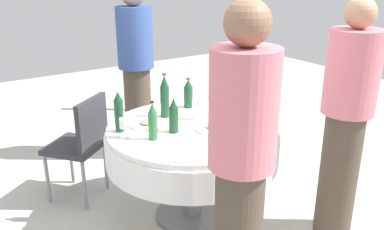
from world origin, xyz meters
TOP-DOWN VIEW (x-y plane):
  - ground_plane at (0.00, 0.00)m, footprint 10.00×10.00m
  - dining_table at (0.00, 0.00)m, footprint 1.25×1.25m
  - bottle_dark_green_outer at (0.21, 0.46)m, footprint 0.06×0.06m
  - bottle_clear_front at (-0.17, -0.36)m, footprint 0.06×0.06m
  - bottle_green_left at (-0.04, 0.34)m, footprint 0.06×0.06m
  - bottle_dark_green_mid at (-0.01, 0.16)m, footprint 0.07×0.07m
  - bottle_dark_green_inner at (0.38, -0.22)m, footprint 0.07×0.07m
  - bottle_dark_green_far at (0.29, 0.05)m, footprint 0.07×0.07m
  - bottle_clear_near at (-0.26, -0.38)m, footprint 0.06×0.06m
  - wine_glass_mid at (0.09, 0.48)m, footprint 0.07×0.07m
  - wine_glass_inner at (0.09, -0.14)m, footprint 0.07×0.07m
  - wine_glass_far at (-0.12, -0.49)m, footprint 0.07×0.07m
  - plate_rear at (-0.13, -0.09)m, footprint 0.25×0.25m
  - plate_east at (0.20, 0.26)m, footprint 0.24×0.24m
  - plate_right at (0.04, -0.33)m, footprint 0.23×0.23m
  - knife_front at (-0.28, 0.10)m, footprint 0.13×0.15m
  - spoon_left at (-0.24, 0.33)m, footprint 0.18×0.07m
  - folded_napkin at (-0.43, -0.16)m, footprint 0.20×0.20m
  - person_outer at (-0.86, 0.28)m, footprint 0.34×0.34m
  - person_front at (-0.73, -0.74)m, footprint 0.34×0.34m
  - person_left at (1.22, -0.18)m, footprint 0.34×0.34m
  - chair_far at (0.72, 0.57)m, footprint 0.56×0.56m
  - tent_pole_main at (1.68, -1.90)m, footprint 0.07×0.07m

SIDE VIEW (x-z plane):
  - ground_plane at x=0.00m, z-range 0.00..0.00m
  - chair_far at x=0.72m, z-range 0.08..0.95m
  - dining_table at x=0.00m, z-range 0.22..0.96m
  - knife_front at x=-0.28m, z-range 0.74..0.74m
  - spoon_left at x=-0.24m, z-range 0.74..0.74m
  - plate_rear at x=-0.13m, z-range 0.73..0.77m
  - plate_east at x=0.20m, z-range 0.73..0.77m
  - plate_right at x=0.04m, z-range 0.73..0.77m
  - folded_napkin at x=-0.43m, z-range 0.74..0.76m
  - wine_glass_mid at x=0.09m, z-range 0.77..0.91m
  - wine_glass_far at x=-0.12m, z-range 0.77..0.93m
  - wine_glass_inner at x=0.09m, z-range 0.77..0.93m
  - bottle_dark_green_inner at x=0.38m, z-range 0.73..0.98m
  - bottle_dark_green_mid at x=-0.01m, z-range 0.73..0.99m
  - bottle_green_left at x=-0.04m, z-range 0.73..1.00m
  - bottle_clear_near at x=-0.26m, z-range 0.73..1.00m
  - person_front at x=-0.73m, z-range 0.04..1.70m
  - bottle_dark_green_outer at x=0.21m, z-range 0.73..1.03m
  - bottle_clear_front at x=-0.17m, z-range 0.73..1.04m
  - person_outer at x=-0.86m, z-range 0.05..1.74m
  - bottle_dark_green_far at x=0.29m, z-range 0.73..1.07m
  - person_left at x=1.22m, z-range 0.05..1.76m
  - tent_pole_main at x=1.68m, z-range 0.00..2.70m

